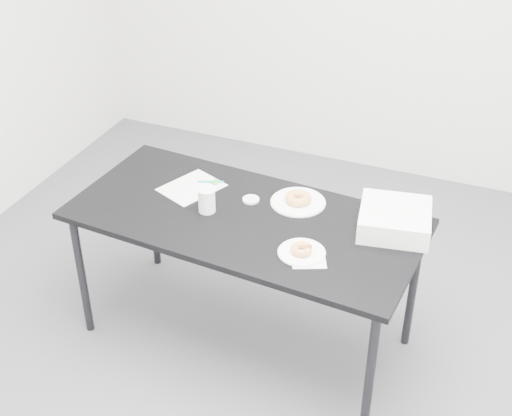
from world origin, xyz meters
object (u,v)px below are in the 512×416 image
at_px(plate_near, 302,252).
at_px(coffee_cup, 207,200).
at_px(donut_far, 298,198).
at_px(bakery_box, 395,219).
at_px(donut_near, 302,249).
at_px(plate_far, 298,202).
at_px(pen, 211,182).
at_px(table, 245,226).
at_px(scorecard, 192,187).

bearing_deg(plate_near, coffee_cup, 164.06).
relative_size(donut_far, bakery_box, 0.40).
distance_m(donut_near, plate_far, 0.39).
bearing_deg(bakery_box, plate_far, 165.06).
relative_size(pen, donut_far, 1.07).
distance_m(donut_near, bakery_box, 0.45).
bearing_deg(table, plate_near, -22.60).
height_order(pen, coffee_cup, coffee_cup).
xyz_separation_m(donut_far, bakery_box, (0.46, -0.04, 0.02)).
relative_size(table, coffee_cup, 14.05).
bearing_deg(donut_far, scorecard, -172.87).
xyz_separation_m(table, bakery_box, (0.65, 0.16, 0.11)).
distance_m(pen, plate_near, 0.71).
distance_m(coffee_cup, bakery_box, 0.84).
bearing_deg(pen, plate_far, -21.30).
height_order(scorecard, pen, pen).
bearing_deg(bakery_box, scorecard, 171.66).
height_order(table, plate_far, plate_far).
bearing_deg(plate_near, plate_far, 111.51).
xyz_separation_m(donut_near, donut_far, (-0.14, 0.37, 0.00)).
height_order(donut_near, coffee_cup, coffee_cup).
relative_size(table, donut_near, 17.35).
height_order(scorecard, donut_near, donut_near).
height_order(table, donut_near, donut_near).
height_order(table, pen, pen).
bearing_deg(donut_near, bakery_box, 45.71).
distance_m(table, bakery_box, 0.67).
height_order(plate_near, donut_far, donut_far).
relative_size(pen, plate_far, 0.50).
xyz_separation_m(pen, donut_near, (0.60, -0.38, 0.02)).
distance_m(scorecard, donut_far, 0.52).
relative_size(scorecard, pen, 2.15).
height_order(donut_far, coffee_cup, coffee_cup).
bearing_deg(donut_near, scorecard, 155.61).
height_order(coffee_cup, bakery_box, coffee_cup).
distance_m(table, donut_near, 0.38).
height_order(plate_near, bakery_box, bakery_box).
bearing_deg(pen, plate_near, -52.18).
bearing_deg(coffee_cup, plate_near, -15.94).
bearing_deg(bakery_box, donut_near, -143.94).
distance_m(plate_far, bakery_box, 0.46).
bearing_deg(plate_far, donut_near, -68.49).
bearing_deg(table, coffee_cup, -168.02).
bearing_deg(pen, donut_near, -52.18).
bearing_deg(coffee_cup, bakery_box, 12.27).
xyz_separation_m(table, plate_far, (0.19, 0.20, 0.06)).
bearing_deg(plate_near, scorecard, 155.61).
xyz_separation_m(plate_near, donut_far, (-0.14, 0.37, 0.02)).
relative_size(plate_far, donut_far, 2.13).
distance_m(table, scorecard, 0.36).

